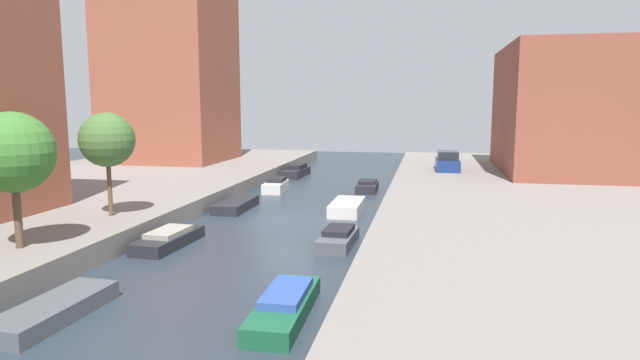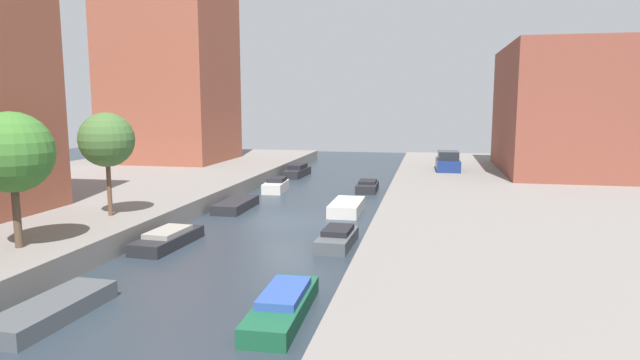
% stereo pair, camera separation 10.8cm
% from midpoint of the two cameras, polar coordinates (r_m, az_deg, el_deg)
% --- Properties ---
extents(ground_plane, '(84.00, 84.00, 0.00)m').
position_cam_midpoint_polar(ground_plane, '(28.81, -3.79, -4.45)').
color(ground_plane, '#28333D').
extents(quay_left, '(20.00, 64.00, 1.00)m').
position_cam_midpoint_polar(quay_left, '(35.67, -27.75, -2.11)').
color(quay_left, gray).
rests_on(quay_left, ground_plane).
extents(quay_right, '(20.00, 64.00, 1.00)m').
position_cam_midpoint_polar(quay_right, '(28.73, 26.54, -4.32)').
color(quay_right, gray).
rests_on(quay_right, ground_plane).
extents(apartment_tower_far, '(10.00, 9.60, 20.46)m').
position_cam_midpoint_polar(apartment_tower_far, '(51.96, -15.83, 13.32)').
color(apartment_tower_far, brown).
rests_on(apartment_tower_far, quay_left).
extents(low_block_right, '(10.00, 14.19, 9.63)m').
position_cam_midpoint_polar(low_block_right, '(45.58, 25.07, 6.82)').
color(low_block_right, brown).
rests_on(low_block_right, quay_right).
extents(street_tree_1, '(2.94, 2.94, 5.01)m').
position_cam_midpoint_polar(street_tree_1, '(22.26, -30.03, 2.53)').
color(street_tree_1, brown).
rests_on(street_tree_1, quay_left).
extents(street_tree_2, '(2.54, 2.54, 4.87)m').
position_cam_midpoint_polar(street_tree_2, '(26.87, -21.84, 3.97)').
color(street_tree_2, brown).
rests_on(street_tree_2, quay_left).
extents(parked_car, '(1.89, 4.07, 1.55)m').
position_cam_midpoint_polar(parked_car, '(43.79, 13.34, 1.87)').
color(parked_car, navy).
rests_on(parked_car, quay_right).
extents(moored_boat_left_1, '(1.67, 4.27, 0.54)m').
position_cam_midpoint_polar(moored_boat_left_1, '(17.95, -26.68, -12.30)').
color(moored_boat_left_1, '#4C5156').
rests_on(moored_boat_left_1, ground_plane).
extents(moored_boat_left_2, '(1.68, 4.19, 0.75)m').
position_cam_midpoint_polar(moored_boat_left_2, '(24.78, -15.94, -6.06)').
color(moored_boat_left_2, '#232328').
rests_on(moored_boat_left_2, ground_plane).
extents(moored_boat_left_3, '(1.60, 4.17, 0.56)m').
position_cam_midpoint_polar(moored_boat_left_3, '(32.34, -9.02, -2.63)').
color(moored_boat_left_3, '#232328').
rests_on(moored_boat_left_3, ground_plane).
extents(moored_boat_left_4, '(1.56, 3.30, 0.97)m').
position_cam_midpoint_polar(moored_boat_left_4, '(38.61, -4.81, -0.60)').
color(moored_boat_left_4, beige).
rests_on(moored_boat_left_4, ground_plane).
extents(moored_boat_left_5, '(1.60, 4.22, 1.04)m').
position_cam_midpoint_polar(moored_boat_left_5, '(46.47, -2.56, 0.93)').
color(moored_boat_left_5, '#232328').
rests_on(moored_boat_left_5, ground_plane).
extents(moored_boat_right_1, '(1.48, 4.61, 0.79)m').
position_cam_midpoint_polar(moored_boat_right_1, '(16.32, -3.97, -13.19)').
color(moored_boat_right_1, '#195638').
rests_on(moored_boat_right_1, ground_plane).
extents(moored_boat_right_2, '(1.48, 3.46, 0.80)m').
position_cam_midpoint_polar(moored_boat_right_2, '(23.92, 1.82, -6.21)').
color(moored_boat_right_2, '#4C5156').
rests_on(moored_boat_right_2, ground_plane).
extents(moored_boat_right_3, '(1.68, 3.94, 0.68)m').
position_cam_midpoint_polar(moored_boat_right_3, '(31.02, 2.80, -2.89)').
color(moored_boat_right_3, beige).
rests_on(moored_boat_right_3, ground_plane).
extents(moored_boat_right_4, '(1.48, 3.33, 0.78)m').
position_cam_midpoint_polar(moored_boat_right_4, '(38.76, 4.98, -0.68)').
color(moored_boat_right_4, '#232328').
rests_on(moored_boat_right_4, ground_plane).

